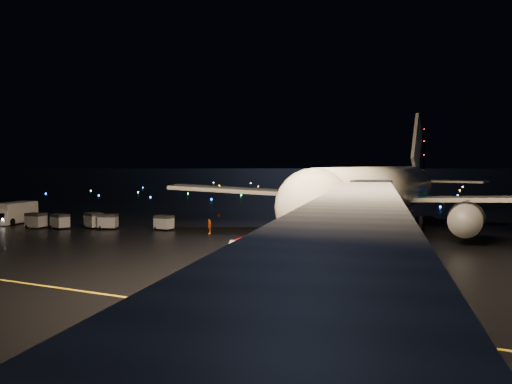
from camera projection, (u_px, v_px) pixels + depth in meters
ground at (445, 177)px, 311.83m from camera, size 2000.00×2000.00×0.00m
lane_centre at (358, 244)px, 48.37m from camera, size 0.25×80.00×0.02m
lane_cross at (14, 282)px, 32.80m from camera, size 60.00×0.25×0.02m
airliner at (389, 164)px, 57.64m from camera, size 55.90×53.21×15.56m
pushback_tug at (281, 280)px, 28.77m from camera, size 4.85×3.44×2.08m
belt_loader at (257, 234)px, 43.12m from camera, size 7.13×4.58×3.37m
service_truck at (16, 213)px, 65.58m from camera, size 4.01×7.92×2.79m
crew_c at (209, 226)px, 55.43m from camera, size 0.94×1.01×1.67m
safety_cone_0 at (268, 229)px, 57.59m from camera, size 0.42×0.42×0.46m
safety_cone_1 at (288, 223)px, 64.07m from camera, size 0.54×0.54×0.48m
safety_cone_2 at (267, 228)px, 58.07m from camera, size 0.57×0.57×0.56m
safety_cone_3 at (219, 215)px, 74.12m from camera, size 0.49×0.49×0.54m
radio_mast at (424, 148)px, 734.16m from camera, size 1.80×1.80×64.00m
taxiway_lights at (392, 192)px, 135.90m from camera, size 164.00×92.00×0.36m
baggage_cart_0 at (164, 223)px, 58.68m from camera, size 2.11×1.54×1.71m
baggage_cart_1 at (108, 222)px, 59.61m from camera, size 2.51×2.17×1.79m
baggage_cart_2 at (94, 220)px, 60.46m from camera, size 2.61×2.23×1.87m
baggage_cart_3 at (60, 221)px, 59.90m from camera, size 2.37×1.92×1.77m
baggage_cart_4 at (36, 221)px, 60.41m from camera, size 2.25×1.64×1.84m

